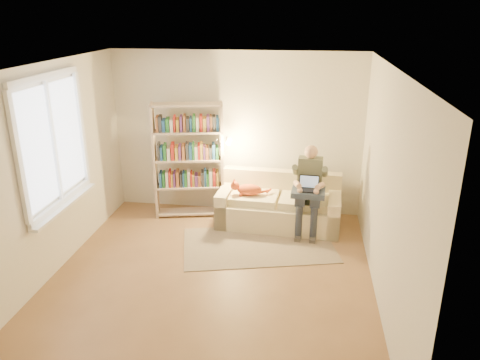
% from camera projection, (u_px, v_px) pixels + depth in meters
% --- Properties ---
extents(floor, '(4.50, 4.50, 0.00)m').
position_uv_depth(floor, '(210.00, 279.00, 5.84)').
color(floor, brown).
rests_on(floor, ground).
extents(ceiling, '(4.00, 4.50, 0.02)m').
position_uv_depth(ceiling, '(205.00, 67.00, 4.95)').
color(ceiling, white).
rests_on(ceiling, wall_back).
extents(wall_left, '(0.02, 4.50, 2.60)m').
position_uv_depth(wall_left, '(46.00, 174.00, 5.66)').
color(wall_left, silver).
rests_on(wall_left, floor).
extents(wall_right, '(0.02, 4.50, 2.60)m').
position_uv_depth(wall_right, '(386.00, 191.00, 5.13)').
color(wall_right, silver).
rests_on(wall_right, floor).
extents(wall_back, '(4.00, 0.02, 2.60)m').
position_uv_depth(wall_back, '(237.00, 134.00, 7.48)').
color(wall_back, silver).
rests_on(wall_back, floor).
extents(wall_front, '(4.00, 0.02, 2.60)m').
position_uv_depth(wall_front, '(143.00, 292.00, 3.30)').
color(wall_front, silver).
rests_on(wall_front, floor).
extents(window, '(0.12, 1.52, 1.69)m').
position_uv_depth(window, '(58.00, 163.00, 5.81)').
color(window, white).
rests_on(window, wall_left).
extents(sofa, '(1.90, 0.94, 0.79)m').
position_uv_depth(sofa, '(279.00, 207.00, 7.26)').
color(sofa, beige).
rests_on(sofa, floor).
extents(person, '(0.39, 0.60, 1.32)m').
position_uv_depth(person, '(309.00, 185.00, 6.89)').
color(person, '#686F59').
rests_on(person, sofa).
extents(cat, '(0.59, 0.22, 0.21)m').
position_uv_depth(cat, '(249.00, 189.00, 7.13)').
color(cat, orange).
rests_on(cat, sofa).
extents(blanket, '(0.50, 0.42, 0.08)m').
position_uv_depth(blanket, '(305.00, 192.00, 6.81)').
color(blanket, '#2B374C').
rests_on(blanket, person).
extents(laptop, '(0.30, 0.26, 0.25)m').
position_uv_depth(laptop, '(305.00, 186.00, 6.79)').
color(laptop, black).
rests_on(laptop, blanket).
extents(bookshelf, '(1.26, 0.50, 1.85)m').
position_uv_depth(bookshelf, '(189.00, 155.00, 7.35)').
color(bookshelf, beige).
rests_on(bookshelf, floor).
extents(rug, '(2.35, 1.73, 0.01)m').
position_uv_depth(rug, '(258.00, 245.00, 6.68)').
color(rug, gray).
rests_on(rug, floor).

